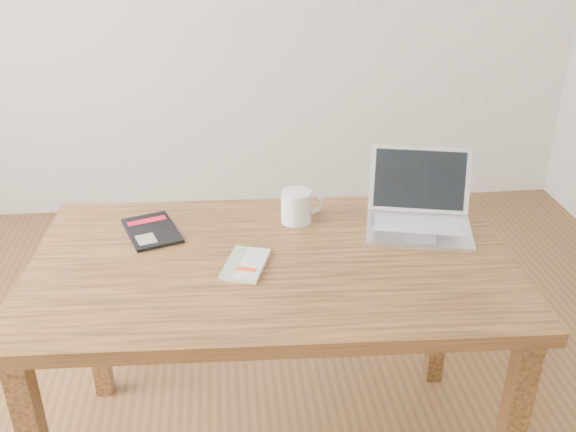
{
  "coord_description": "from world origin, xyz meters",
  "views": [
    {
      "loc": [
        0.03,
        -1.44,
        1.67
      ],
      "look_at": [
        0.2,
        0.16,
        0.85
      ],
      "focal_mm": 40.0,
      "sensor_mm": 36.0,
      "label": 1
    }
  ],
  "objects": [
    {
      "name": "room",
      "position": [
        -0.07,
        0.0,
        1.36
      ],
      "size": [
        4.04,
        4.04,
        2.7
      ],
      "color": "brown",
      "rests_on": "ground"
    },
    {
      "name": "desk",
      "position": [
        0.15,
        0.1,
        0.66
      ],
      "size": [
        1.38,
        0.83,
        0.75
      ],
      "rotation": [
        0.0,
        0.0,
        -0.05
      ],
      "color": "#523418",
      "rests_on": "ground"
    },
    {
      "name": "white_guidebook",
      "position": [
        0.07,
        0.06,
        0.76
      ],
      "size": [
        0.15,
        0.19,
        0.01
      ],
      "rotation": [
        0.0,
        0.0,
        -0.31
      ],
      "color": "silver",
      "rests_on": "desk"
    },
    {
      "name": "black_guidebook",
      "position": [
        -0.2,
        0.29,
        0.76
      ],
      "size": [
        0.2,
        0.24,
        0.01
      ],
      "rotation": [
        0.0,
        0.0,
        0.33
      ],
      "color": "black",
      "rests_on": "desk"
    },
    {
      "name": "laptop",
      "position": [
        0.61,
        0.25,
        0.8
      ],
      "size": [
        0.37,
        0.36,
        0.21
      ],
      "rotation": [
        0.0,
        0.0,
        -0.24
      ],
      "color": "silver",
      "rests_on": "desk"
    },
    {
      "name": "coffee_mug",
      "position": [
        0.24,
        0.32,
        0.8
      ],
      "size": [
        0.13,
        0.09,
        0.1
      ],
      "rotation": [
        0.0,
        0.0,
        0.2
      ],
      "color": "white",
      "rests_on": "desk"
    }
  ]
}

